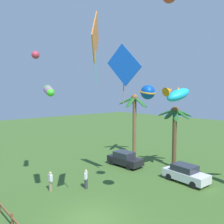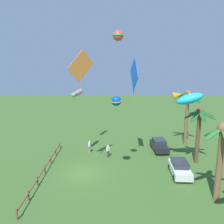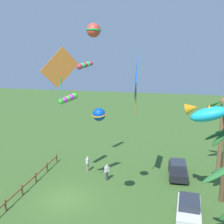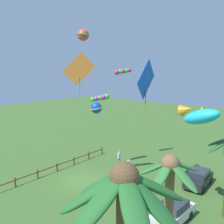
# 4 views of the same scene
# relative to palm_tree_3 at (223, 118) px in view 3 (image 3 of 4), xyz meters

# --- Properties ---
(ground_plane) EXTENTS (120.00, 120.00, 0.00)m
(ground_plane) POSITION_rel_palm_tree_3_xyz_m (8.88, -13.44, -5.62)
(ground_plane) COLOR #3D6028
(palm_tree_3) EXTENTS (3.57, 3.53, 7.71)m
(palm_tree_3) POSITION_rel_palm_tree_3_xyz_m (0.00, 0.00, 0.00)
(palm_tree_3) COLOR brown
(palm_tree_3) RESTS_ON ground
(rail_fence) EXTENTS (14.75, 0.12, 0.95)m
(rail_fence) POSITION_rel_palm_tree_3_xyz_m (8.98, -17.36, -5.03)
(rail_fence) COLOR brown
(rail_fence) RESTS_ON ground
(parked_car_0) EXTENTS (3.97, 1.88, 1.51)m
(parked_car_0) POSITION_rel_palm_tree_3_xyz_m (2.47, -4.16, -4.87)
(parked_car_0) COLOR black
(parked_car_0) RESTS_ON ground
(parked_car_1) EXTENTS (3.99, 1.91, 1.51)m
(parked_car_1) POSITION_rel_palm_tree_3_xyz_m (9.32, -3.46, -4.87)
(parked_car_1) COLOR silver
(parked_car_1) RESTS_ON ground
(spectator_0) EXTENTS (0.43, 0.43, 1.59)m
(spectator_0) POSITION_rel_palm_tree_3_xyz_m (4.67, -10.83, -4.81)
(spectator_0) COLOR #38383D
(spectator_0) RESTS_ON ground
(spectator_1) EXTENTS (0.55, 0.27, 1.59)m
(spectator_1) POSITION_rel_palm_tree_3_xyz_m (3.18, -13.24, -4.81)
(spectator_1) COLOR gray
(spectator_1) RESTS_ON ground
(kite_ball_0) EXTENTS (1.24, 1.24, 0.92)m
(kite_ball_0) POSITION_rel_palm_tree_3_xyz_m (10.35, -10.01, 2.24)
(kite_ball_0) COLOR #0A45B4
(kite_ball_1) EXTENTS (1.28, 1.28, 0.85)m
(kite_ball_1) POSITION_rel_palm_tree_3_xyz_m (11.77, -9.90, 7.80)
(kite_ball_1) COLOR #E24437
(kite_diamond_2) EXTENTS (3.52, 0.54, 4.94)m
(kite_diamond_2) POSITION_rel_palm_tree_3_xyz_m (6.12, -7.99, 4.44)
(kite_diamond_2) COLOR blue
(kite_tube_3) EXTENTS (2.17, 1.19, 0.79)m
(kite_tube_3) POSITION_rel_palm_tree_3_xyz_m (5.22, -14.23, 2.35)
(kite_tube_3) COLOR green
(kite_fish_4) EXTENTS (1.82, 3.36, 1.80)m
(kite_fish_4) POSITION_rel_palm_tree_3_xyz_m (7.69, -2.56, 2.11)
(kite_fish_4) COLOR #1DBBEF
(kite_diamond_5) EXTENTS (2.19, 2.19, 4.25)m
(kite_diamond_5) POSITION_rel_palm_tree_3_xyz_m (9.17, -13.29, 5.32)
(kite_diamond_5) COLOR orange
(kite_tube_6) EXTENTS (2.04, 1.21, 0.78)m
(kite_tube_6) POSITION_rel_palm_tree_3_xyz_m (2.06, -13.72, 5.17)
(kite_tube_6) COLOR #C0344D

